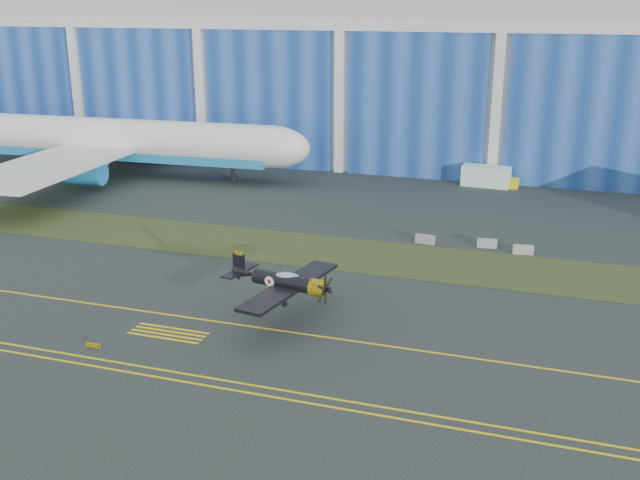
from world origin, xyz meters
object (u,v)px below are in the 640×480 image
(jetliner, at_px, (111,94))
(tug, at_px, (509,183))
(warbird, at_px, (284,281))
(shipping_container, at_px, (486,176))

(jetliner, distance_m, tug, 56.64)
(warbird, xyz_separation_m, shipping_container, (9.97, 50.17, -1.93))
(jetliner, bearing_deg, shipping_container, 6.96)
(jetliner, xyz_separation_m, shipping_container, (51.70, 9.20, -10.02))
(warbird, distance_m, jetliner, 59.03)
(shipping_container, relative_size, tug, 2.75)
(warbird, relative_size, tug, 5.81)
(jetliner, relative_size, shipping_container, 10.77)
(jetliner, distance_m, shipping_container, 53.46)
(warbird, relative_size, jetliner, 0.20)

